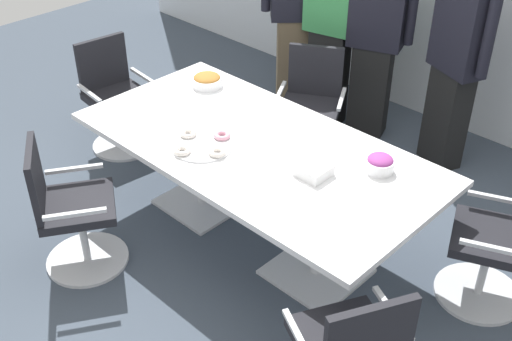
{
  "coord_description": "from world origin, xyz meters",
  "views": [
    {
      "loc": [
        2.41,
        -2.49,
        2.89
      ],
      "look_at": [
        0.0,
        0.0,
        0.55
      ],
      "focal_mm": 44.79,
      "sensor_mm": 36.0,
      "label": 1
    }
  ],
  "objects_px": {
    "office_chair_1": "(311,112)",
    "napkin_pile": "(314,170)",
    "office_chair_2": "(116,101)",
    "person_standing_2": "(376,38)",
    "person_standing_1": "(332,22)",
    "person_standing_3": "(457,61)",
    "office_chair_3": "(70,214)",
    "snack_bowl_pretzels": "(207,80)",
    "donut_platter": "(202,144)",
    "person_standing_0": "(297,7)",
    "conference_table": "(256,161)",
    "snack_bowl_candy_mix": "(380,163)",
    "office_chair_0": "(500,247)"
  },
  "relations": [
    {
      "from": "conference_table",
      "to": "office_chair_2",
      "type": "relative_size",
      "value": 2.64
    },
    {
      "from": "office_chair_3",
      "to": "person_standing_1",
      "type": "relative_size",
      "value": 0.51
    },
    {
      "from": "office_chair_1",
      "to": "office_chair_3",
      "type": "relative_size",
      "value": 1.0
    },
    {
      "from": "office_chair_1",
      "to": "office_chair_2",
      "type": "distance_m",
      "value": 1.61
    },
    {
      "from": "conference_table",
      "to": "snack_bowl_candy_mix",
      "type": "distance_m",
      "value": 0.82
    },
    {
      "from": "office_chair_2",
      "to": "office_chair_3",
      "type": "distance_m",
      "value": 1.52
    },
    {
      "from": "person_standing_1",
      "to": "napkin_pile",
      "type": "height_order",
      "value": "person_standing_1"
    },
    {
      "from": "napkin_pile",
      "to": "person_standing_3",
      "type": "bearing_deg",
      "value": 92.24
    },
    {
      "from": "person_standing_2",
      "to": "snack_bowl_pretzels",
      "type": "xyz_separation_m",
      "value": [
        -0.52,
        -1.39,
        -0.07
      ]
    },
    {
      "from": "napkin_pile",
      "to": "snack_bowl_pretzels",
      "type": "bearing_deg",
      "value": 165.01
    },
    {
      "from": "office_chair_1",
      "to": "person_standing_1",
      "type": "xyz_separation_m",
      "value": [
        -0.28,
        0.56,
        0.53
      ]
    },
    {
      "from": "office_chair_1",
      "to": "office_chair_3",
      "type": "bearing_deg",
      "value": 53.42
    },
    {
      "from": "office_chair_1",
      "to": "napkin_pile",
      "type": "xyz_separation_m",
      "value": [
        0.9,
        -1.08,
        0.38
      ]
    },
    {
      "from": "person_standing_1",
      "to": "snack_bowl_pretzels",
      "type": "distance_m",
      "value": 1.3
    },
    {
      "from": "office_chair_2",
      "to": "person_standing_2",
      "type": "xyz_separation_m",
      "value": [
        1.38,
        1.65,
        0.47
      ]
    },
    {
      "from": "person_standing_2",
      "to": "napkin_pile",
      "type": "relative_size",
      "value": 9.35
    },
    {
      "from": "person_standing_3",
      "to": "office_chair_0",
      "type": "bearing_deg",
      "value": 153.82
    },
    {
      "from": "person_standing_2",
      "to": "person_standing_3",
      "type": "relative_size",
      "value": 0.98
    },
    {
      "from": "office_chair_3",
      "to": "snack_bowl_candy_mix",
      "type": "bearing_deg",
      "value": 75.62
    },
    {
      "from": "person_standing_1",
      "to": "person_standing_0",
      "type": "bearing_deg",
      "value": 0.56
    },
    {
      "from": "office_chair_3",
      "to": "snack_bowl_pretzels",
      "type": "height_order",
      "value": "office_chair_3"
    },
    {
      "from": "napkin_pile",
      "to": "person_standing_1",
      "type": "bearing_deg",
      "value": 125.77
    },
    {
      "from": "office_chair_0",
      "to": "person_standing_0",
      "type": "relative_size",
      "value": 0.48
    },
    {
      "from": "person_standing_2",
      "to": "person_standing_3",
      "type": "bearing_deg",
      "value": 160.09
    },
    {
      "from": "donut_platter",
      "to": "person_standing_0",
      "type": "bearing_deg",
      "value": 113.71
    },
    {
      "from": "conference_table",
      "to": "napkin_pile",
      "type": "relative_size",
      "value": 13.36
    },
    {
      "from": "office_chair_2",
      "to": "person_standing_0",
      "type": "relative_size",
      "value": 0.48
    },
    {
      "from": "office_chair_1",
      "to": "person_standing_0",
      "type": "relative_size",
      "value": 0.48
    },
    {
      "from": "office_chair_1",
      "to": "office_chair_3",
      "type": "xyz_separation_m",
      "value": [
        -0.23,
        -2.08,
        0.0
      ]
    },
    {
      "from": "person_standing_1",
      "to": "donut_platter",
      "type": "distance_m",
      "value": 1.95
    },
    {
      "from": "office_chair_3",
      "to": "person_standing_3",
      "type": "xyz_separation_m",
      "value": [
        1.07,
        2.75,
        0.49
      ]
    },
    {
      "from": "person_standing_0",
      "to": "office_chair_3",
      "type": "bearing_deg",
      "value": 52.7
    },
    {
      "from": "snack_bowl_pretzels",
      "to": "donut_platter",
      "type": "distance_m",
      "value": 0.85
    },
    {
      "from": "snack_bowl_candy_mix",
      "to": "person_standing_0",
      "type": "bearing_deg",
      "value": 144.47
    },
    {
      "from": "snack_bowl_candy_mix",
      "to": "napkin_pile",
      "type": "bearing_deg",
      "value": -129.24
    },
    {
      "from": "office_chair_2",
      "to": "donut_platter",
      "type": "xyz_separation_m",
      "value": [
        1.47,
        -0.34,
        0.36
      ]
    },
    {
      "from": "office_chair_3",
      "to": "person_standing_0",
      "type": "xyz_separation_m",
      "value": [
        -0.37,
        2.57,
        0.59
      ]
    },
    {
      "from": "person_standing_1",
      "to": "napkin_pile",
      "type": "bearing_deg",
      "value": 113.64
    },
    {
      "from": "office_chair_0",
      "to": "snack_bowl_candy_mix",
      "type": "xyz_separation_m",
      "value": [
        -0.71,
        -0.28,
        0.4
      ]
    },
    {
      "from": "person_standing_1",
      "to": "office_chair_2",
      "type": "bearing_deg",
      "value": 44.89
    },
    {
      "from": "person_standing_2",
      "to": "snack_bowl_candy_mix",
      "type": "relative_size",
      "value": 9.55
    },
    {
      "from": "donut_platter",
      "to": "napkin_pile",
      "type": "xyz_separation_m",
      "value": [
        0.71,
        0.24,
        0.02
      ]
    },
    {
      "from": "conference_table",
      "to": "person_standing_3",
      "type": "height_order",
      "value": "person_standing_3"
    },
    {
      "from": "snack_bowl_candy_mix",
      "to": "snack_bowl_pretzels",
      "type": "relative_size",
      "value": 0.78
    },
    {
      "from": "person_standing_1",
      "to": "person_standing_3",
      "type": "xyz_separation_m",
      "value": [
        1.11,
        0.11,
        -0.04
      ]
    },
    {
      "from": "conference_table",
      "to": "snack_bowl_candy_mix",
      "type": "bearing_deg",
      "value": 22.02
    },
    {
      "from": "conference_table",
      "to": "person_standing_3",
      "type": "bearing_deg",
      "value": 76.48
    },
    {
      "from": "office_chair_2",
      "to": "person_standing_1",
      "type": "height_order",
      "value": "person_standing_1"
    },
    {
      "from": "office_chair_3",
      "to": "person_standing_3",
      "type": "relative_size",
      "value": 0.53
    },
    {
      "from": "office_chair_2",
      "to": "snack_bowl_candy_mix",
      "type": "xyz_separation_m",
      "value": [
        2.44,
        0.21,
        0.4
      ]
    }
  ]
}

